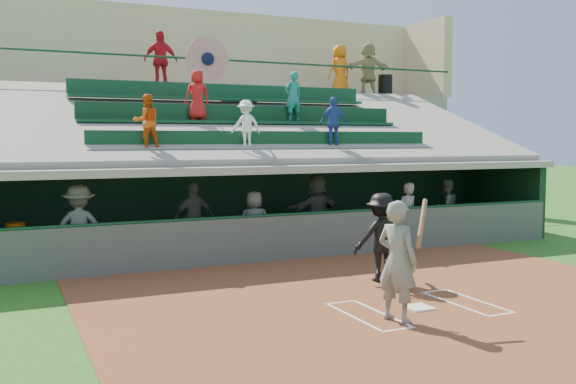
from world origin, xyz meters
name	(u,v)px	position (x,y,z in m)	size (l,w,h in m)	color
ground	(419,309)	(0.00, 0.00, 0.00)	(100.00, 100.00, 0.00)	#245517
dirt_slab	(402,302)	(0.00, 0.50, 0.01)	(11.00, 9.00, 0.02)	brown
home_plate	(419,307)	(0.00, 0.00, 0.04)	(0.43, 0.43, 0.03)	white
batters_box_chalk	(419,308)	(0.00, 0.00, 0.02)	(2.65, 1.85, 0.01)	white
dugout_floor	(268,248)	(0.00, 6.75, 0.02)	(16.00, 3.50, 0.04)	gray
concourse_slab	(196,157)	(0.00, 13.50, 2.30)	(20.00, 3.00, 4.60)	gray
grandstand	(222,160)	(-0.01, 10.51, 2.26)	(20.40, 10.40, 7.80)	#515651
batter_at_plate	(398,261)	(-0.77, -0.48, 1.00)	(0.98, 0.84, 1.95)	#61645E
catcher	(397,262)	(0.37, 1.20, 0.58)	(0.54, 0.42, 1.12)	black
home_umpire	(381,237)	(0.58, 2.09, 0.93)	(1.17, 0.67, 1.81)	black
dugout_bench	(248,233)	(-0.12, 7.94, 0.28)	(15.94, 0.48, 0.48)	olive
white_table	(19,254)	(-6.16, 6.46, 0.36)	(0.73, 0.55, 0.64)	silver
water_cooler	(16,231)	(-6.21, 6.42, 0.88)	(0.40, 0.40, 0.40)	#C4600B
dugout_player_a	(79,227)	(-4.93, 5.77, 0.98)	(1.22, 0.70, 1.88)	#5D5F5A
dugout_player_b	(194,218)	(-2.08, 6.59, 0.95)	(1.06, 0.44, 1.81)	#585A55
dugout_player_c	(254,223)	(-0.78, 5.73, 0.85)	(0.79, 0.51, 1.61)	#535651
dugout_player_d	(316,209)	(1.43, 6.71, 1.00)	(1.78, 0.57, 1.92)	#525550
dugout_player_e	(407,215)	(3.38, 5.21, 0.91)	(0.63, 0.42, 1.74)	#61635E
dugout_player_f	(446,208)	(5.54, 6.32, 0.89)	(0.83, 0.65, 1.71)	#585B55
trash_bin	(385,86)	(7.41, 12.55, 5.01)	(0.55, 0.55, 0.83)	black
concourse_staff_a	(161,60)	(-1.36, 12.90, 5.60)	(1.17, 0.49, 1.99)	red
concourse_staff_b	(340,70)	(5.57, 12.91, 5.57)	(0.95, 0.62, 1.94)	orange
concourse_staff_c	(368,69)	(6.52, 12.39, 5.60)	(1.85, 0.59, 1.99)	tan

